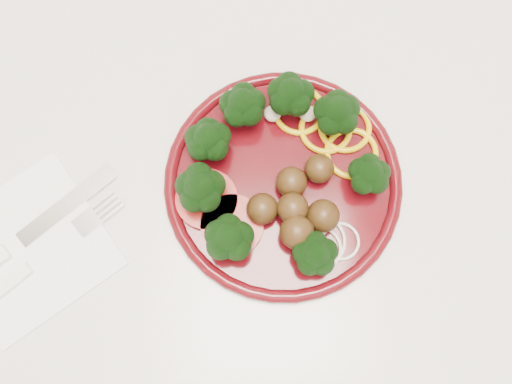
{
  "coord_description": "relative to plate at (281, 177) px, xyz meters",
  "views": [
    {
      "loc": [
        -0.05,
        1.54,
        1.5
      ],
      "look_at": [
        -0.04,
        1.69,
        0.92
      ],
      "focal_mm": 40.0,
      "sensor_mm": 36.0,
      "label": 1
    }
  ],
  "objects": [
    {
      "name": "fork",
      "position": [
        -0.28,
        -0.08,
        -0.01
      ],
      "size": [
        0.17,
        0.13,
        0.01
      ],
      "rotation": [
        0.0,
        0.0,
        0.62
      ],
      "color": "white",
      "rests_on": "napkin"
    },
    {
      "name": "counter",
      "position": [
        0.01,
        -0.0,
        -0.47
      ],
      "size": [
        2.4,
        0.6,
        0.9
      ],
      "color": "silver",
      "rests_on": "ground"
    },
    {
      "name": "plate",
      "position": [
        0.0,
        0.0,
        0.0
      ],
      "size": [
        0.26,
        0.26,
        0.06
      ],
      "rotation": [
        0.0,
        0.0,
        0.43
      ],
      "color": "#41060B",
      "rests_on": "counter"
    },
    {
      "name": "knife",
      "position": [
        -0.3,
        -0.05,
        -0.01
      ],
      "size": [
        0.19,
        0.14,
        0.01
      ],
      "rotation": [
        0.0,
        0.0,
        0.62
      ],
      "color": "silver",
      "rests_on": "napkin"
    },
    {
      "name": "napkin",
      "position": [
        -0.27,
        -0.05,
        -0.02
      ],
      "size": [
        0.21,
        0.21,
        0.0
      ],
      "primitive_type": "cube",
      "rotation": [
        0.0,
        0.0,
        0.54
      ],
      "color": "white",
      "rests_on": "counter"
    }
  ]
}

